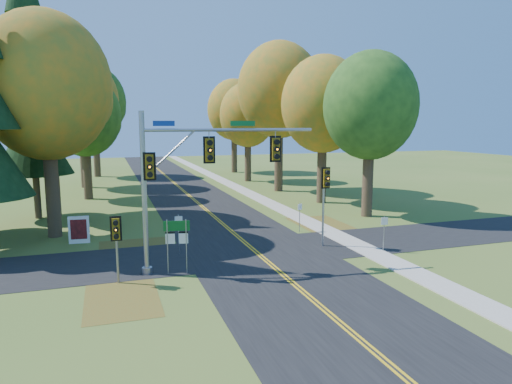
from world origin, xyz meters
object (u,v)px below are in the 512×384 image
object	(u,v)px
info_kiosk	(79,230)
route_sign_cluster	(177,236)
traffic_mast	(189,170)
east_signal_pole	(325,187)

from	to	relation	value
info_kiosk	route_sign_cluster	bearing A→B (deg)	-52.45
route_sign_cluster	info_kiosk	world-z (taller)	route_sign_cluster
route_sign_cluster	traffic_mast	bearing A→B (deg)	32.63
traffic_mast	east_signal_pole	size ratio (longest dim) A/B	1.82
info_kiosk	east_signal_pole	bearing A→B (deg)	-16.26
east_signal_pole	info_kiosk	distance (m)	15.10
traffic_mast	route_sign_cluster	world-z (taller)	traffic_mast
east_signal_pole	traffic_mast	bearing A→B (deg)	-165.91
traffic_mast	route_sign_cluster	bearing A→B (deg)	-156.25
east_signal_pole	route_sign_cluster	bearing A→B (deg)	-165.32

